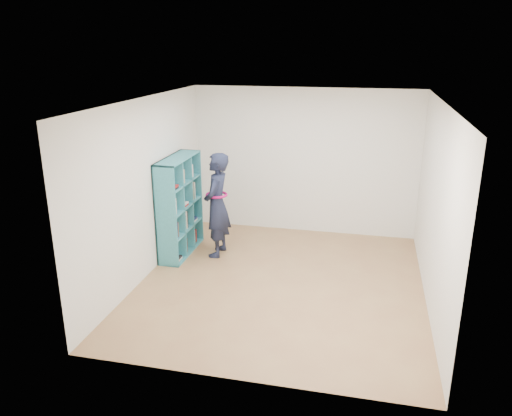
# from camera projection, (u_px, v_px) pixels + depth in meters

# --- Properties ---
(floor) EXTENTS (4.50, 4.50, 0.00)m
(floor) POSITION_uv_depth(u_px,v_px,m) (281.00, 283.00, 7.22)
(floor) COLOR #916342
(floor) RESTS_ON ground
(ceiling) EXTENTS (4.50, 4.50, 0.00)m
(ceiling) POSITION_uv_depth(u_px,v_px,m) (284.00, 101.00, 6.40)
(ceiling) COLOR white
(ceiling) RESTS_ON wall_back
(wall_left) EXTENTS (0.02, 4.50, 2.60)m
(wall_left) POSITION_uv_depth(u_px,v_px,m) (147.00, 189.00, 7.24)
(wall_left) COLOR white
(wall_left) RESTS_ON floor
(wall_right) EXTENTS (0.02, 4.50, 2.60)m
(wall_right) POSITION_uv_depth(u_px,v_px,m) (436.00, 208.00, 6.39)
(wall_right) COLOR white
(wall_right) RESTS_ON floor
(wall_back) EXTENTS (4.00, 0.02, 2.60)m
(wall_back) POSITION_uv_depth(u_px,v_px,m) (304.00, 162.00, 8.89)
(wall_back) COLOR white
(wall_back) RESTS_ON floor
(wall_front) EXTENTS (4.00, 0.02, 2.60)m
(wall_front) POSITION_uv_depth(u_px,v_px,m) (241.00, 265.00, 4.73)
(wall_front) COLOR white
(wall_front) RESTS_ON floor
(bookshelf) EXTENTS (0.35, 1.21, 1.61)m
(bookshelf) POSITION_uv_depth(u_px,v_px,m) (178.00, 207.00, 8.07)
(bookshelf) COLOR #276F7C
(bookshelf) RESTS_ON floor
(person) EXTENTS (0.41, 0.62, 1.70)m
(person) POSITION_uv_depth(u_px,v_px,m) (217.00, 205.00, 7.97)
(person) COLOR black
(person) RESTS_ON floor
(smartphone) EXTENTS (0.01, 0.09, 0.12)m
(smartphone) POSITION_uv_depth(u_px,v_px,m) (209.00, 196.00, 8.04)
(smartphone) COLOR silver
(smartphone) RESTS_ON person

